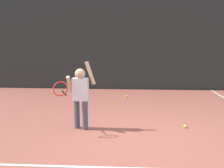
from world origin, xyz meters
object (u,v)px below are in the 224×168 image
tennis_player (80,93)px  tennis_ball_2 (185,126)px  tennis_ball_4 (127,96)px  tennis_ball_1 (53,91)px

tennis_player → tennis_ball_2: size_ratio=20.46×
tennis_player → tennis_ball_4: tennis_player is taller
tennis_ball_1 → tennis_ball_2: size_ratio=1.00×
tennis_ball_2 → tennis_ball_1: bearing=137.6°
tennis_ball_1 → tennis_ball_4: (2.52, -0.71, 0.00)m
tennis_player → tennis_ball_1: size_ratio=20.46×
tennis_player → tennis_ball_1: (-1.61, 3.56, -0.69)m
tennis_ball_1 → tennis_ball_2: same height
tennis_ball_1 → tennis_ball_2: (3.70, -3.38, 0.00)m
tennis_ball_4 → tennis_ball_1: bearing=164.2°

